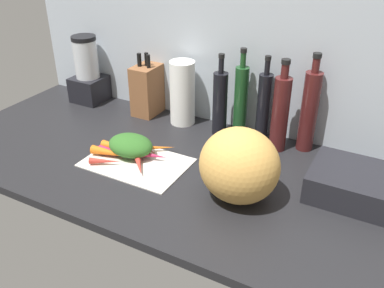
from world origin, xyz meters
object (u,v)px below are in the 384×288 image
Objects in this scene: carrot_3 at (112,153)px; bottle_2 at (264,106)px; carrot_11 at (149,155)px; bottle_3 at (280,113)px; carrot_0 at (144,146)px; paper_towel_roll at (182,93)px; bottle_1 at (241,100)px; carrot_9 at (105,161)px; carrot_1 at (132,144)px; bottle_0 at (220,103)px; carrot_2 at (137,145)px; bottle_4 at (309,110)px; dish_rack at (355,184)px; carrot_4 at (123,149)px; carrot_7 at (114,151)px; carrot_8 at (139,163)px; cutting_board at (136,162)px; carrot_5 at (152,148)px; carrot_10 at (119,150)px; knife_block at (148,89)px; carrot_6 at (130,152)px; winter_squash at (239,166)px.

bottle_2 reaches higher than carrot_3.
carrot_11 is 0.39× the size of bottle_3.
paper_towel_roll reaches higher than carrot_0.
bottle_1 is at bearing 60.13° from carrot_11.
bottle_1 is (20.00, 34.82, 12.16)cm from carrot_11.
bottle_1 is (31.61, 45.10, 12.57)cm from carrot_9.
carrot_1 is 0.40× the size of bottle_3.
bottle_3 is at bearing 35.57° from carrot_3.
bottle_0 is 0.94× the size of bottle_3.
bottle_4 is at bearing 29.45° from carrot_2.
bottle_0 is at bearing 177.09° from bottle_3.
carrot_3 is at bearing -101.06° from paper_towel_roll.
carrot_4 is at bearing -170.09° from dish_rack.
carrot_0 is 0.50× the size of bottle_0.
bottle_4 is at bearing 0.99° from bottle_1.
carrot_7 is (-0.73, 1.82, -0.25)cm from carrot_3.
carrot_1 is 14.09cm from carrot_8.
bottle_1 reaches higher than carrot_8.
cutting_board is 2.14× the size of carrot_5.
carrot_7 reaches higher than carrot_5.
carrot_9 is at bearing -141.76° from cutting_board.
paper_towel_roll is (7.18, 34.63, 11.04)cm from carrot_10.
carrot_8 is (5.59, -11.73, 0.36)cm from carrot_0.
bottle_2 is (51.87, 1.36, 2.79)cm from knife_block.
carrot_5 is 0.63× the size of paper_towel_roll.
carrot_3 is 6.19cm from carrot_6.
dish_rack is (77.87, 8.80, 2.40)cm from carrot_1.
carrot_6 is (1.11, -5.87, 0.58)cm from carrot_2.
carrot_4 is 9.28cm from carrot_9.
winter_squash is at bearing -42.80° from paper_towel_roll.
carrot_3 is at bearing -133.47° from carrot_5.
carrot_3 reaches higher than carrot_9.
carrot_4 reaches higher than carrot_0.
carrot_5 is 31.95cm from bottle_0.
carrot_2 is at bearing -133.00° from bottle_1.
carrot_9 is (-8.59, -6.77, 1.54)cm from cutting_board.
carrot_10 is (-0.26, 8.40, 0.25)cm from carrot_9.
bottle_2 is at bearing 39.44° from carrot_2.
carrot_4 is 55.18cm from bottle_2.
carrot_3 is at bearing -128.69° from bottle_1.
cutting_board is at bearing -62.41° from knife_block.
cutting_board is 52.24cm from bottle_2.
carrot_2 is 0.57× the size of winter_squash.
carrot_1 is 31.41cm from paper_towel_roll.
carrot_5 is 0.48× the size of bottle_1.
carrot_0 is 3.63cm from carrot_5.
carrot_5 is 1.21× the size of carrot_8.
carrot_1 is at bearing -173.55° from dish_rack.
carrot_11 is 59.73cm from bottle_4.
carrot_8 is 46.90cm from knife_block.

